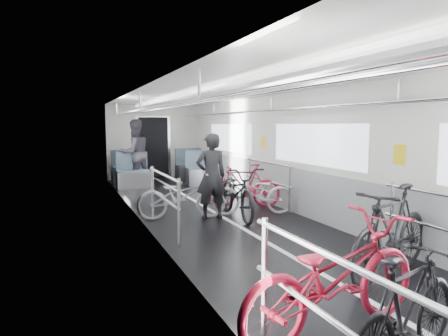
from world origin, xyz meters
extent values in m
cube|color=black|center=(0.00, 0.00, 0.00)|extent=(3.00, 14.00, 0.01)
cube|color=white|center=(0.00, 0.00, 2.40)|extent=(3.00, 14.00, 0.02)
cube|color=silver|center=(-1.50, 0.00, 1.20)|extent=(0.02, 14.00, 2.40)
cube|color=silver|center=(1.50, 0.00, 1.20)|extent=(0.02, 14.00, 2.40)
cube|color=silver|center=(0.00, 7.00, 1.20)|extent=(3.00, 0.02, 2.40)
cube|color=white|center=(0.00, 0.00, 0.01)|extent=(0.08, 13.80, 0.01)
cube|color=gray|center=(-1.47, 0.00, 0.45)|extent=(0.01, 13.90, 0.90)
cube|color=gray|center=(1.47, 0.00, 0.45)|extent=(0.01, 13.90, 0.90)
cube|color=white|center=(-1.47, 0.00, 1.40)|extent=(0.01, 10.80, 0.75)
cube|color=white|center=(1.47, 0.00, 1.40)|extent=(0.01, 10.80, 0.75)
cube|color=white|center=(-0.55, 0.00, 2.34)|extent=(0.14, 13.40, 0.05)
cube|color=white|center=(0.55, 0.00, 2.34)|extent=(0.14, 13.40, 0.05)
cube|color=black|center=(0.00, 6.94, 1.00)|extent=(0.95, 0.10, 2.00)
imported|color=#AE152D|center=(-0.74, -3.51, 0.50)|extent=(1.99, 0.94, 1.01)
imported|color=black|center=(-0.57, -4.11, 0.44)|extent=(1.53, 0.83, 0.88)
imported|color=#ACABB0|center=(-0.76, 0.97, 0.43)|extent=(1.73, 0.84, 0.87)
imported|color=black|center=(0.69, -2.70, 0.53)|extent=(1.84, 1.06, 1.07)
imported|color=#BBBCC1|center=(0.62, 0.77, 0.43)|extent=(1.73, 0.94, 0.86)
imported|color=#AF1531|center=(0.76, 1.46, 0.47)|extent=(1.63, 0.90, 0.94)
imported|color=black|center=(0.26, 0.70, 0.49)|extent=(0.86, 1.94, 0.99)
imported|color=black|center=(-0.24, 0.80, 0.80)|extent=(0.60, 0.41, 1.60)
imported|color=#2E2B33|center=(-0.89, 5.33, 0.96)|extent=(1.10, 0.97, 1.91)
camera|label=1|loc=(-2.78, -6.12, 1.76)|focal=32.00mm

